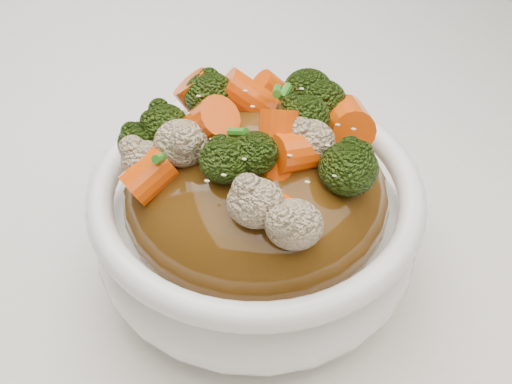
# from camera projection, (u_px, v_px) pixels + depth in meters

# --- Properties ---
(tablecloth) EXTENTS (1.20, 0.80, 0.04)m
(tablecloth) POSITION_uv_depth(u_px,v_px,m) (248.00, 250.00, 0.54)
(tablecloth) COLOR white
(tablecloth) RESTS_ON dining_table
(bowl) EXTENTS (0.22, 0.22, 0.08)m
(bowl) POSITION_uv_depth(u_px,v_px,m) (256.00, 227.00, 0.47)
(bowl) COLOR white
(bowl) RESTS_ON tablecloth
(sauce_base) EXTENTS (0.17, 0.17, 0.09)m
(sauce_base) POSITION_uv_depth(u_px,v_px,m) (256.00, 195.00, 0.45)
(sauce_base) COLOR #51300D
(sauce_base) RESTS_ON bowl
(carrots) EXTENTS (0.17, 0.17, 0.05)m
(carrots) POSITION_uv_depth(u_px,v_px,m) (256.00, 119.00, 0.41)
(carrots) COLOR #F55007
(carrots) RESTS_ON sauce_base
(broccoli) EXTENTS (0.17, 0.17, 0.04)m
(broccoli) POSITION_uv_depth(u_px,v_px,m) (256.00, 121.00, 0.41)
(broccoli) COLOR black
(broccoli) RESTS_ON sauce_base
(cauliflower) EXTENTS (0.17, 0.17, 0.04)m
(cauliflower) POSITION_uv_depth(u_px,v_px,m) (256.00, 123.00, 0.41)
(cauliflower) COLOR #CEB58D
(cauliflower) RESTS_ON sauce_base
(scallions) EXTENTS (0.13, 0.13, 0.02)m
(scallions) POSITION_uv_depth(u_px,v_px,m) (256.00, 118.00, 0.41)
(scallions) COLOR #2B741A
(scallions) RESTS_ON sauce_base
(sesame_seeds) EXTENTS (0.15, 0.15, 0.01)m
(sesame_seeds) POSITION_uv_depth(u_px,v_px,m) (256.00, 118.00, 0.41)
(sesame_seeds) COLOR beige
(sesame_seeds) RESTS_ON sauce_base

